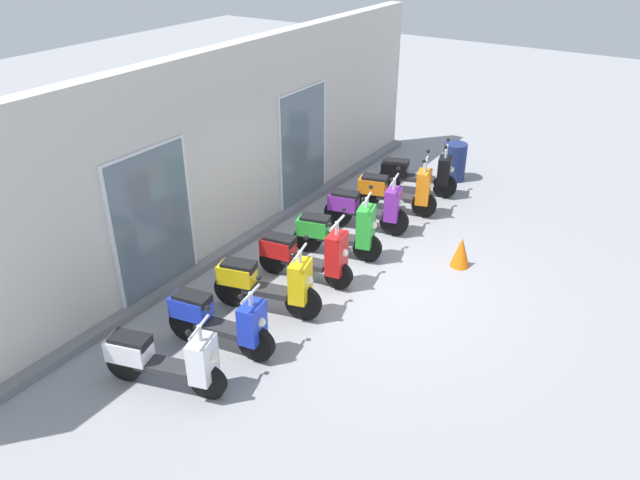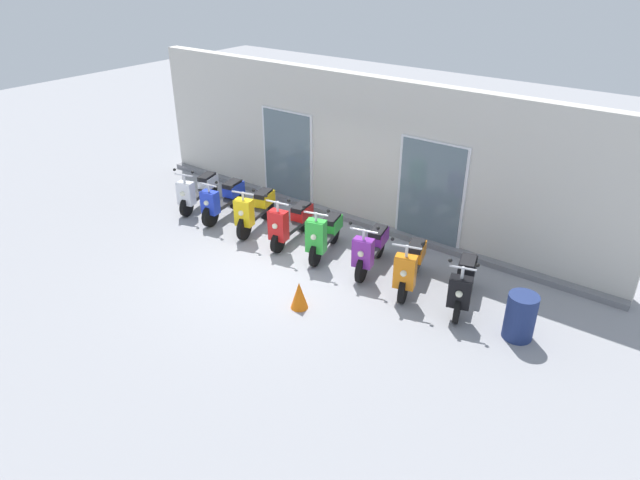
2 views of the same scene
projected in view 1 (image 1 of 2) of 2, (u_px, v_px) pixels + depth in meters
The scene contains 12 objects.
ground_plane at pixel (372, 283), 9.60m from camera, with size 40.00×40.00×0.00m, color #939399.
storefront_facade at pixel (229, 153), 10.14m from camera, with size 12.01×0.50×3.35m.
scooter_white at pixel (165, 359), 7.31m from camera, with size 0.76×1.56×1.16m.
scooter_blue at pixel (220, 320), 7.95m from camera, with size 0.61×1.56×1.14m.
scooter_yellow at pixel (268, 283), 8.69m from camera, with size 0.75×1.61×1.22m.
scooter_red at pixel (307, 255), 9.47m from camera, with size 0.65×1.58×1.25m.
scooter_green at pixel (340, 231), 10.13m from camera, with size 0.72×1.51×1.26m.
scooter_purple at pixel (367, 207), 10.98m from camera, with size 0.71×1.56×1.20m.
scooter_orange at pixel (398, 190), 11.61m from camera, with size 0.77×1.55×1.25m.
scooter_black at pixel (418, 173), 12.40m from camera, with size 0.74×1.59×1.18m.
traffic_cone at pixel (461, 252), 9.96m from camera, with size 0.32×0.32×0.52m, color orange.
trash_bin at pixel (454, 162), 13.12m from camera, with size 0.49×0.49×0.81m, color navy.
Camera 1 is at (-7.26, -3.71, 5.18)m, focal length 34.33 mm.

